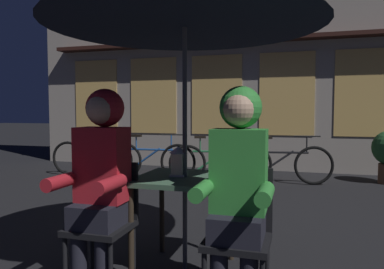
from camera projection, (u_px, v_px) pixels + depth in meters
name	position (u px, v px, depth m)	size (l,w,h in m)	color
cafe_table	(185.00, 189.00, 2.81)	(0.72, 0.72, 0.74)	#42664C
patio_umbrella	(185.00, 2.00, 2.73)	(2.10, 2.10, 2.31)	#4C4C51
lantern	(178.00, 160.00, 2.82)	(0.11, 0.11, 0.23)	white
chair_left	(105.00, 217.00, 2.60)	(0.40, 0.40, 0.87)	black
chair_right	(239.00, 229.00, 2.34)	(0.40, 0.40, 0.87)	black
person_left_hooded	(100.00, 168.00, 2.53)	(0.45, 0.56, 1.40)	black
person_right_hooded	(238.00, 175.00, 2.26)	(0.45, 0.56, 1.40)	black
shopfront_building	(253.00, 26.00, 7.87)	(10.00, 0.93, 6.20)	#9E9389
bicycle_nearest	(91.00, 158.00, 7.02)	(1.68, 0.15, 0.84)	black
bicycle_second	(151.00, 160.00, 6.69)	(1.68, 0.16, 0.84)	black
bicycle_third	(216.00, 163.00, 6.38)	(1.64, 0.46, 0.84)	black
bicycle_fourth	(283.00, 164.00, 6.22)	(1.67, 0.32, 0.84)	black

